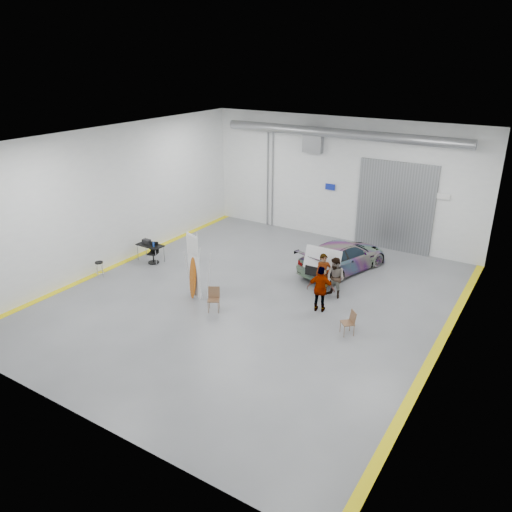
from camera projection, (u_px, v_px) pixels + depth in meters
The scene contains 13 objects.
ground at pixel (253, 298), 19.10m from camera, with size 16.00×16.00×0.00m, color slate.
room_shell at pixel (289, 183), 19.18m from camera, with size 14.02×16.18×6.01m.
sedan_car at pixel (343, 256), 21.36m from camera, with size 1.83×4.48×1.30m, color silver.
person_a at pixel (323, 274), 19.17m from camera, with size 0.60×0.40×1.66m, color olive.
person_b at pixel (335, 278), 18.93m from camera, with size 0.78×0.60×1.60m, color slate.
person_c at pixel (321, 289), 17.87m from camera, with size 1.01×0.41×1.74m, color brown.
surfboard_display at pixel (195, 272), 18.70m from camera, with size 0.74×0.39×2.74m.
folding_chair_near at pixel (214, 304), 18.09m from camera, with size 0.57×0.61×0.88m.
folding_chair_far at pixel (347, 327), 16.59m from camera, with size 0.55×0.63×0.84m.
shop_stool at pixel (100, 270), 20.81m from camera, with size 0.35×0.35×0.68m.
work_table at pixel (149, 244), 22.30m from camera, with size 1.26×0.66×1.01m.
office_chair at pixel (154, 254), 22.23m from camera, with size 0.52×0.55×0.93m.
trunk_lid at pixel (324, 257), 19.54m from camera, with size 1.52×0.92×0.04m, color silver.
Camera 1 is at (9.17, -14.40, 8.72)m, focal length 35.00 mm.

